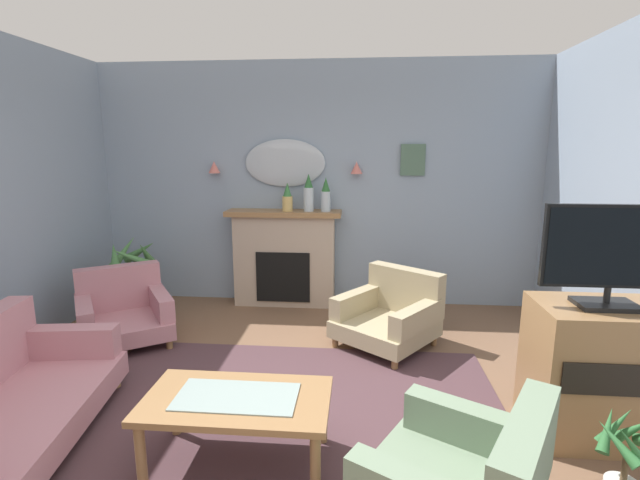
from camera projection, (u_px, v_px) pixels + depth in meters
floor at (277, 447)px, 2.98m from camera, size 6.25×6.63×0.10m
wall_back at (317, 185)px, 5.48m from camera, size 6.25×0.10×2.88m
patterned_rug at (282, 422)px, 3.16m from camera, size 3.20×2.40×0.01m
fireplace at (285, 259)px, 5.47m from camera, size 1.36×0.36×1.16m
mantel_vase_centre at (287, 198)px, 5.29m from camera, size 0.12×0.12×0.33m
mantel_vase_right at (309, 194)px, 5.26m from camera, size 0.12×0.12×0.44m
mantel_vase_left at (326, 195)px, 5.24m from camera, size 0.11×0.11×0.39m
wall_mirror at (285, 163)px, 5.38m from camera, size 0.96×0.06×0.56m
wall_sconce_left at (214, 167)px, 5.41m from camera, size 0.14×0.14×0.14m
wall_sconce_right at (357, 168)px, 5.27m from camera, size 0.14×0.14×0.14m
framed_picture at (413, 160)px, 5.25m from camera, size 0.28×0.03×0.36m
coffee_table at (237, 406)px, 2.68m from camera, size 1.10×0.60×0.45m
armchair_by_coffee_table at (391, 313)px, 4.41m from camera, size 1.13×1.14×0.71m
armchair_beside_couch at (123, 311)px, 4.47m from camera, size 1.12×1.13×0.71m
armchair_in_corner at (467, 478)px, 2.20m from camera, size 1.11×1.10×0.71m
tv_cabinet at (595, 371)px, 2.96m from camera, size 0.80×0.57×0.90m
tv_flatscreen at (613, 253)px, 2.78m from camera, size 0.84×0.24×0.65m
potted_plant_tall_palm at (133, 278)px, 5.12m from camera, size 0.60×0.58×0.91m
potted_plant_small_fern at (626, 460)px, 2.36m from camera, size 0.35×0.34×0.54m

